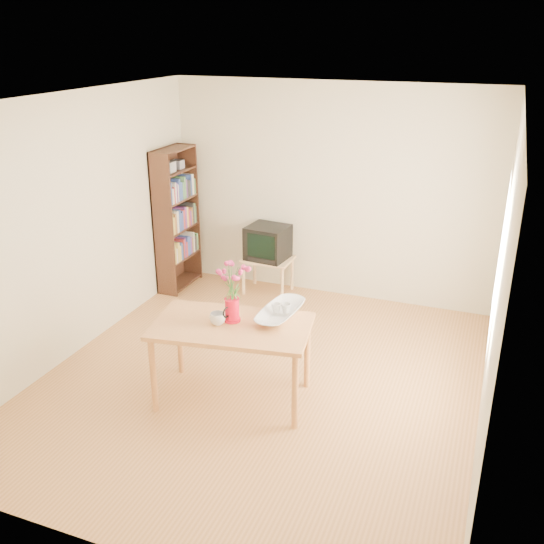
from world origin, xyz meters
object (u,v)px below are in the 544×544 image
at_px(pitcher, 232,311).
at_px(bowl, 280,294).
at_px(mug, 218,319).
at_px(table, 232,333).
at_px(television, 268,242).

height_order(pitcher, bowl, bowl).
bearing_deg(mug, table, -165.60).
relative_size(mug, television, 0.26).
bearing_deg(table, mug, -167.34).
distance_m(bowl, television, 2.27).
relative_size(table, mug, 10.66).
bearing_deg(mug, bowl, -149.20).
bearing_deg(television, table, -69.95).
bearing_deg(television, pitcher, -70.10).
bearing_deg(table, pitcher, 100.07).
xyz_separation_m(table, television, (-0.59, 2.37, 0.01)).
relative_size(pitcher, bowl, 0.49).
height_order(table, bowl, bowl).
relative_size(pitcher, television, 0.42).
bearing_deg(mug, television, -86.25).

